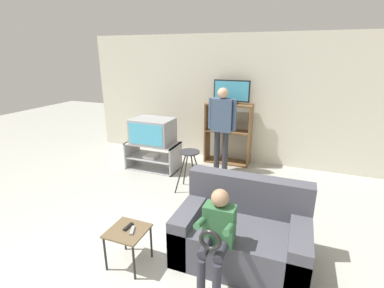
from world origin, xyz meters
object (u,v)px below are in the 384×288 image
object	(u,v)px
tv_stand	(153,156)
snack_table	(128,235)
media_shelf	(228,133)
television_flat	(232,93)
couch	(242,234)
remote_control_black	(128,227)
person_standing_adult	(222,122)
television_main	(153,131)
person_seated_child	(217,233)
folding_stool	(190,160)
remote_control_white	(132,230)

from	to	relation	value
tv_stand	snack_table	xyz separation A→B (m)	(1.06, -2.47, 0.10)
media_shelf	television_flat	size ratio (longest dim) A/B	1.75
snack_table	couch	bearing A→B (deg)	26.15
tv_stand	remote_control_black	xyz separation A→B (m)	(1.04, -2.43, 0.18)
snack_table	person_standing_adult	distance (m)	2.90
television_main	person_seated_child	distance (m)	3.16
television_flat	remote_control_black	xyz separation A→B (m)	(-0.30, -3.28, -1.04)
television_main	person_standing_adult	world-z (taller)	person_standing_adult
folding_stool	person_seated_child	bearing A→B (deg)	-60.96
couch	snack_table	bearing A→B (deg)	-153.85
tv_stand	remote_control_white	bearing A→B (deg)	-65.60
snack_table	remote_control_black	bearing A→B (deg)	111.60
snack_table	couch	xyz separation A→B (m)	(1.12, 0.55, -0.07)
media_shelf	person_seated_child	bearing A→B (deg)	-77.50
tv_stand	remote_control_white	distance (m)	2.72
television_main	media_shelf	world-z (taller)	media_shelf
tv_stand	couch	bearing A→B (deg)	-41.32
media_shelf	television_flat	distance (m)	0.84
television_flat	remote_control_white	xyz separation A→B (m)	(-0.22, -3.32, -1.04)
remote_control_black	remote_control_white	xyz separation A→B (m)	(0.08, -0.04, 0.00)
television_main	person_seated_child	xyz separation A→B (m)	(2.02, -2.43, -0.17)
media_shelf	tv_stand	bearing A→B (deg)	-147.10
couch	person_standing_adult	bearing A→B (deg)	111.27
television_flat	couch	world-z (taller)	television_flat
snack_table	television_main	bearing A→B (deg)	112.96
television_flat	person_standing_adult	world-z (taller)	television_flat
television_main	snack_table	distance (m)	2.73
tv_stand	person_seated_child	distance (m)	3.17
person_standing_adult	couch	bearing A→B (deg)	-68.73
tv_stand	television_flat	bearing A→B (deg)	32.46
television_flat	folding_stool	xyz separation A→B (m)	(-0.30, -1.48, -0.92)
media_shelf	folding_stool	world-z (taller)	media_shelf
folding_stool	remote_control_black	xyz separation A→B (m)	(0.01, -1.80, -0.12)
folding_stool	person_standing_adult	world-z (taller)	person_standing_adult
media_shelf	snack_table	bearing A→B (deg)	-94.23
remote_control_white	media_shelf	bearing A→B (deg)	64.23
media_shelf	person_standing_adult	world-z (taller)	person_standing_adult
tv_stand	remote_control_white	xyz separation A→B (m)	(1.12, -2.47, 0.18)
television_flat	folding_stool	world-z (taller)	television_flat
tv_stand	remote_control_white	world-z (taller)	tv_stand
media_shelf	snack_table	distance (m)	3.34
remote_control_white	person_standing_adult	world-z (taller)	person_standing_adult
media_shelf	person_seated_child	distance (m)	3.34
snack_table	person_standing_adult	xyz separation A→B (m)	(0.24, 2.82, 0.62)
folding_stool	snack_table	world-z (taller)	folding_stool
television_main	folding_stool	bearing A→B (deg)	-31.97
media_shelf	person_standing_adult	xyz separation A→B (m)	(-0.00, -0.50, 0.35)
tv_stand	person_standing_adult	world-z (taller)	person_standing_adult
media_shelf	person_seated_child	world-z (taller)	media_shelf
snack_table	remote_control_black	size ratio (longest dim) A/B	2.99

